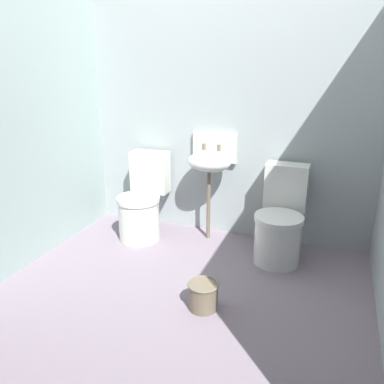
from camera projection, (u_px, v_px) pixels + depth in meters
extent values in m
cube|color=slate|center=(178.00, 300.00, 2.84)|extent=(3.08, 2.78, 0.08)
cube|color=#9CA8A9|center=(228.00, 114.00, 3.55)|extent=(3.08, 0.10, 2.30)
cube|color=#96ADA7|center=(14.00, 124.00, 3.00)|extent=(0.10, 2.58, 2.30)
cylinder|color=silver|center=(139.00, 220.00, 3.66)|extent=(0.40, 0.40, 0.38)
cylinder|color=silver|center=(138.00, 199.00, 3.60)|extent=(0.42, 0.42, 0.04)
cube|color=silver|center=(150.00, 172.00, 3.81)|extent=(0.37, 0.20, 0.40)
cylinder|color=silver|center=(277.00, 241.00, 3.24)|extent=(0.39, 0.39, 0.38)
cylinder|color=silver|center=(279.00, 218.00, 3.17)|extent=(0.41, 0.41, 0.04)
cube|color=silver|center=(286.00, 186.00, 3.37)|extent=(0.36, 0.19, 0.40)
cylinder|color=#6E614D|center=(208.00, 205.00, 3.64)|extent=(0.04, 0.04, 0.66)
ellipsoid|color=silver|center=(209.00, 162.00, 3.50)|extent=(0.40, 0.32, 0.18)
cube|color=silver|center=(215.00, 147.00, 3.62)|extent=(0.42, 0.04, 0.28)
cylinder|color=#6E614D|center=(204.00, 147.00, 3.54)|extent=(0.04, 0.04, 0.06)
cylinder|color=#6E614D|center=(219.00, 148.00, 3.50)|extent=(0.04, 0.04, 0.06)
cylinder|color=#6E614D|center=(203.00, 296.00, 2.66)|extent=(0.20, 0.20, 0.19)
torus|color=#6D6553|center=(203.00, 284.00, 2.63)|extent=(0.22, 0.22, 0.02)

